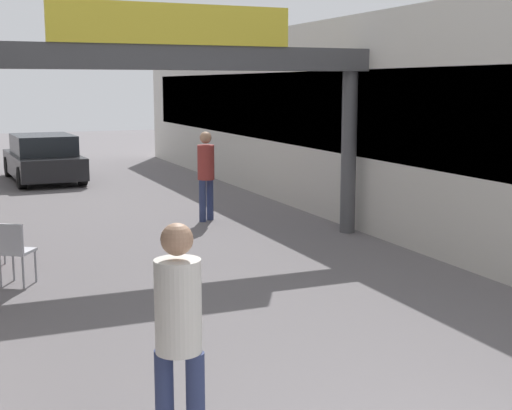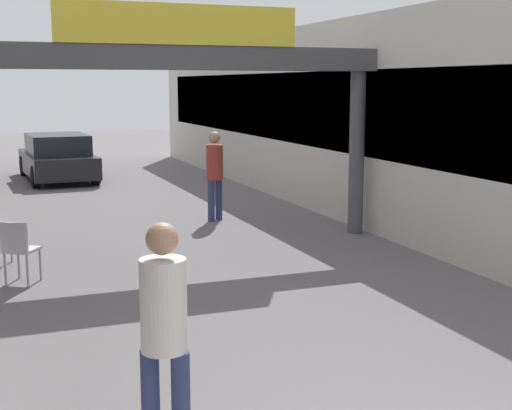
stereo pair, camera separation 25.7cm
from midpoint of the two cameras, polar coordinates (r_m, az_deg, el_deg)
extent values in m
cube|color=beige|center=(15.90, 10.45, 6.84)|extent=(3.00, 26.00, 4.01)
cube|color=black|center=(15.18, 5.65, 7.58)|extent=(0.04, 23.40, 1.60)
cylinder|color=#4C4C4F|center=(13.25, 8.61, 4.10)|extent=(0.28, 0.28, 2.97)
cube|color=#4C4C4F|center=(11.91, -5.67, 11.65)|extent=(7.40, 0.44, 0.39)
cube|color=yellow|center=(11.74, -5.45, 14.20)|extent=(3.96, 0.10, 0.64)
cylinder|color=navy|center=(5.44, -4.63, -15.74)|extent=(0.20, 0.20, 0.83)
cylinder|color=navy|center=(5.51, -7.07, -15.41)|extent=(0.20, 0.20, 0.83)
cylinder|color=silver|center=(5.20, -6.00, -7.99)|extent=(0.47, 0.47, 0.69)
sphere|color=tan|center=(5.07, -6.10, -2.71)|extent=(0.33, 0.33, 0.23)
cylinder|color=navy|center=(14.55, -2.50, 0.47)|extent=(0.19, 0.19, 0.84)
cylinder|color=navy|center=(14.37, -3.10, 0.34)|extent=(0.19, 0.19, 0.84)
cylinder|color=#99332D|center=(14.36, -2.82, 3.44)|extent=(0.47, 0.47, 0.70)
sphere|color=tan|center=(14.31, -2.84, 5.42)|extent=(0.33, 0.33, 0.24)
cylinder|color=gray|center=(10.68, -17.81, -4.46)|extent=(0.04, 0.04, 0.45)
cylinder|color=gray|center=(10.51, -16.21, -4.60)|extent=(0.04, 0.04, 0.45)
cylinder|color=gray|center=(10.40, -18.77, -4.88)|extent=(0.04, 0.04, 0.45)
cylinder|color=gray|center=(10.23, -17.14, -5.04)|extent=(0.04, 0.04, 0.45)
cube|color=silver|center=(10.40, -17.55, -3.43)|extent=(0.55, 0.55, 0.04)
cube|color=silver|center=(10.20, -18.12, -2.44)|extent=(0.35, 0.26, 0.40)
cylinder|color=gray|center=(11.69, -18.40, -3.29)|extent=(0.04, 0.04, 0.45)
cube|color=black|center=(21.35, -15.26, 3.23)|extent=(1.95, 4.08, 0.60)
cube|color=#1E2328|center=(21.15, -15.26, 4.74)|extent=(1.68, 2.28, 0.55)
cylinder|color=black|center=(22.70, -17.78, 3.01)|extent=(0.23, 0.61, 0.60)
cylinder|color=black|center=(22.92, -13.82, 3.26)|extent=(0.23, 0.61, 0.60)
cylinder|color=black|center=(19.84, -16.87, 2.16)|extent=(0.23, 0.61, 0.60)
cylinder|color=black|center=(20.08, -12.37, 2.44)|extent=(0.23, 0.61, 0.60)
camera|label=1|loc=(0.13, -89.15, 0.15)|focal=50.00mm
camera|label=2|loc=(0.13, 90.85, -0.15)|focal=50.00mm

